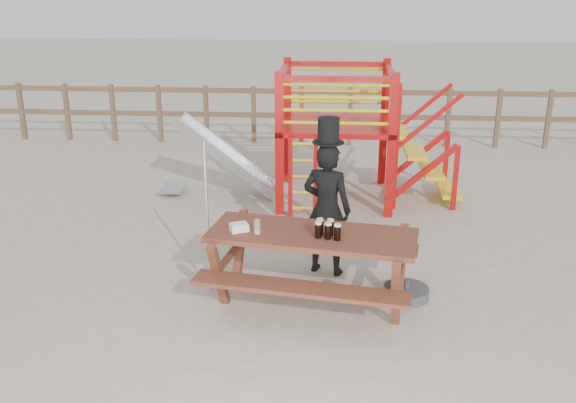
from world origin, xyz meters
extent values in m
plane|color=#C0AD95|center=(0.00, 0.00, 0.00)|extent=(60.00, 60.00, 0.00)
cube|color=brown|center=(0.00, 7.00, 1.10)|extent=(15.00, 0.06, 0.10)
cube|color=brown|center=(0.00, 7.00, 0.60)|extent=(15.00, 0.06, 0.10)
cube|color=brown|center=(-6.50, 7.00, 0.60)|extent=(0.09, 0.09, 1.20)
cube|color=brown|center=(-5.50, 7.00, 0.60)|extent=(0.09, 0.09, 1.20)
cube|color=brown|center=(-4.50, 7.00, 0.60)|extent=(0.09, 0.09, 1.20)
cube|color=brown|center=(-3.50, 7.00, 0.60)|extent=(0.09, 0.09, 1.20)
cube|color=brown|center=(-2.50, 7.00, 0.60)|extent=(0.09, 0.09, 1.20)
cube|color=brown|center=(-1.50, 7.00, 0.60)|extent=(0.09, 0.09, 1.20)
cube|color=brown|center=(-0.50, 7.00, 0.60)|extent=(0.09, 0.09, 1.20)
cube|color=brown|center=(0.50, 7.00, 0.60)|extent=(0.09, 0.09, 1.20)
cube|color=brown|center=(1.50, 7.00, 0.60)|extent=(0.09, 0.09, 1.20)
cube|color=brown|center=(2.50, 7.00, 0.60)|extent=(0.09, 0.09, 1.20)
cube|color=brown|center=(3.50, 7.00, 0.60)|extent=(0.09, 0.09, 1.20)
cube|color=brown|center=(4.50, 7.00, 0.60)|extent=(0.09, 0.09, 1.20)
cube|color=#AE0C0B|center=(-0.60, 2.80, 1.05)|extent=(0.12, 0.12, 2.10)
cube|color=#AE0C0B|center=(1.00, 2.80, 1.05)|extent=(0.12, 0.12, 2.10)
cube|color=#AE0C0B|center=(-0.60, 4.40, 1.05)|extent=(0.12, 0.12, 2.10)
cube|color=#AE0C0B|center=(1.00, 4.40, 1.05)|extent=(0.12, 0.12, 2.10)
cube|color=#AE0C0B|center=(0.20, 3.60, 1.20)|extent=(1.72, 1.72, 0.08)
cube|color=#AE0C0B|center=(0.20, 2.80, 2.00)|extent=(1.60, 0.08, 0.08)
cube|color=#AE0C0B|center=(0.20, 4.40, 2.00)|extent=(1.60, 0.08, 0.08)
cube|color=#AE0C0B|center=(-0.60, 3.60, 2.00)|extent=(0.08, 1.60, 0.08)
cube|color=#AE0C0B|center=(1.00, 3.60, 2.00)|extent=(0.08, 1.60, 0.08)
cylinder|color=yellow|center=(0.20, 2.80, 1.38)|extent=(1.50, 0.05, 0.05)
cylinder|color=yellow|center=(0.20, 4.40, 1.38)|extent=(1.50, 0.05, 0.05)
cylinder|color=yellow|center=(0.20, 2.80, 1.56)|extent=(1.50, 0.05, 0.05)
cylinder|color=yellow|center=(0.20, 4.40, 1.56)|extent=(1.50, 0.05, 0.05)
cylinder|color=yellow|center=(0.20, 2.80, 1.74)|extent=(1.50, 0.05, 0.05)
cylinder|color=yellow|center=(0.20, 4.40, 1.74)|extent=(1.50, 0.05, 0.05)
cylinder|color=yellow|center=(0.20, 2.80, 1.92)|extent=(1.50, 0.05, 0.05)
cylinder|color=yellow|center=(0.20, 4.40, 1.92)|extent=(1.50, 0.05, 0.05)
cube|color=#AE0C0B|center=(-0.43, 2.65, 0.60)|extent=(0.06, 0.06, 1.20)
cube|color=#AE0C0B|center=(-0.07, 2.65, 0.60)|extent=(0.06, 0.06, 1.20)
cylinder|color=yellow|center=(-0.25, 2.65, 0.15)|extent=(0.36, 0.04, 0.04)
cylinder|color=yellow|center=(-0.25, 2.65, 0.39)|extent=(0.36, 0.04, 0.04)
cylinder|color=yellow|center=(-0.25, 2.65, 0.63)|extent=(0.36, 0.04, 0.04)
cylinder|color=yellow|center=(-0.25, 2.65, 0.87)|extent=(0.36, 0.04, 0.04)
cylinder|color=yellow|center=(-0.25, 2.65, 1.11)|extent=(0.36, 0.04, 0.04)
cube|color=yellow|center=(1.15, 3.60, 1.08)|extent=(0.30, 0.90, 0.06)
cube|color=yellow|center=(1.43, 3.60, 0.78)|extent=(0.30, 0.90, 0.06)
cube|color=yellow|center=(1.71, 3.60, 0.48)|extent=(0.30, 0.90, 0.06)
cube|color=yellow|center=(1.99, 3.60, 0.18)|extent=(0.30, 0.90, 0.06)
cube|color=#AE0C0B|center=(1.55, 3.15, 0.60)|extent=(0.95, 0.08, 0.86)
cube|color=#AE0C0B|center=(1.55, 4.05, 0.60)|extent=(0.95, 0.08, 0.86)
cube|color=#B3B5BA|center=(-1.50, 3.60, 0.62)|extent=(1.53, 0.55, 1.21)
cube|color=#B3B5BA|center=(-1.50, 3.33, 0.66)|extent=(1.58, 0.04, 1.28)
cube|color=#B3B5BA|center=(-1.50, 3.87, 0.66)|extent=(1.58, 0.04, 1.28)
cube|color=#B3B5BA|center=(-2.40, 3.60, 0.10)|extent=(0.35, 0.55, 0.05)
cube|color=brown|center=(-0.02, 0.03, 0.80)|extent=(2.25, 1.15, 0.05)
cube|color=brown|center=(-0.12, -0.55, 0.48)|extent=(2.17, 0.65, 0.04)
cube|color=brown|center=(0.08, 0.62, 0.48)|extent=(2.17, 0.65, 0.04)
cube|color=brown|center=(-0.92, 0.19, 0.39)|extent=(0.30, 1.28, 0.77)
cube|color=brown|center=(0.88, -0.12, 0.39)|extent=(0.30, 1.28, 0.77)
imported|color=black|center=(0.12, 0.86, 0.79)|extent=(0.67, 0.54, 1.58)
cube|color=#0D903D|center=(0.16, 0.98, 0.98)|extent=(0.07, 0.04, 0.37)
cylinder|color=black|center=(0.12, 0.86, 1.59)|extent=(0.36, 0.36, 0.01)
cylinder|color=black|center=(0.12, 0.86, 1.73)|extent=(0.24, 0.24, 0.27)
cube|color=white|center=(0.15, 0.97, 1.83)|extent=(0.12, 0.04, 0.03)
cylinder|color=#B2B2B7|center=(-1.17, 0.28, 0.86)|extent=(0.04, 0.04, 1.73)
cylinder|color=#3E3E44|center=(1.01, 0.27, 0.06)|extent=(0.50, 0.50, 0.12)
cylinder|color=#3E3E44|center=(1.01, 0.27, 0.16)|extent=(0.06, 0.06, 0.10)
cube|color=white|center=(-0.79, 0.03, 0.87)|extent=(0.22, 0.20, 0.08)
cylinder|color=black|center=(0.04, -0.09, 0.91)|extent=(0.07, 0.07, 0.15)
cylinder|color=beige|center=(0.04, -0.09, 0.99)|extent=(0.07, 0.07, 0.02)
cylinder|color=black|center=(0.14, -0.11, 0.91)|extent=(0.07, 0.07, 0.15)
cylinder|color=beige|center=(0.14, -0.11, 0.99)|extent=(0.07, 0.07, 0.02)
cylinder|color=black|center=(0.24, -0.14, 0.91)|extent=(0.07, 0.07, 0.15)
cylinder|color=beige|center=(0.24, -0.14, 0.99)|extent=(0.07, 0.07, 0.02)
cylinder|color=black|center=(0.06, 0.00, 0.91)|extent=(0.07, 0.07, 0.15)
cylinder|color=beige|center=(0.06, 0.00, 0.99)|extent=(0.07, 0.07, 0.02)
cylinder|color=black|center=(0.16, -0.01, 0.91)|extent=(0.07, 0.07, 0.15)
cylinder|color=beige|center=(0.16, -0.01, 0.99)|extent=(0.07, 0.07, 0.02)
cylinder|color=silver|center=(-0.59, -0.02, 0.91)|extent=(0.07, 0.07, 0.15)
cylinder|color=beige|center=(-0.59, -0.02, 0.84)|extent=(0.06, 0.06, 0.02)
camera|label=1|loc=(0.17, -6.11, 3.35)|focal=40.00mm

